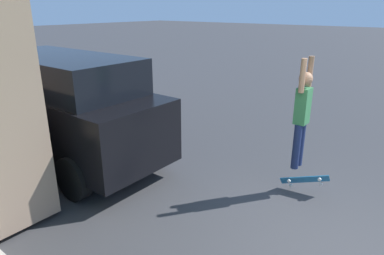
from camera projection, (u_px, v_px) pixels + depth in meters
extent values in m
cube|color=black|center=(67.00, 118.00, 7.20)|extent=(1.86, 4.71, 1.21)
cube|color=black|center=(58.00, 72.00, 6.95)|extent=(1.71, 3.68, 0.69)
cylinder|color=black|center=(68.00, 120.00, 8.90)|extent=(0.24, 0.79, 0.79)
cylinder|color=black|center=(74.00, 178.00, 5.88)|extent=(0.24, 0.79, 0.79)
cylinder|color=black|center=(148.00, 147.00, 7.20)|extent=(0.24, 0.79, 0.79)
cylinder|color=#192347|center=(296.00, 147.00, 5.88)|extent=(0.13, 0.13, 0.80)
cylinder|color=#192347|center=(300.00, 144.00, 6.01)|extent=(0.13, 0.13, 0.80)
cube|color=#337042|center=(303.00, 106.00, 5.71)|extent=(0.25, 0.20, 0.62)
sphere|color=#9E7051|center=(306.00, 79.00, 5.55)|extent=(0.22, 0.22, 0.22)
cylinder|color=#9E7051|center=(303.00, 76.00, 5.41)|extent=(0.09, 0.09, 0.55)
cylinder|color=#9E7051|center=(310.00, 73.00, 5.65)|extent=(0.09, 0.09, 0.55)
cube|color=#236B99|center=(305.00, 179.00, 6.12)|extent=(0.39, 0.78, 0.37)
cylinder|color=silver|center=(289.00, 181.00, 6.13)|extent=(0.03, 0.06, 0.06)
cylinder|color=silver|center=(291.00, 186.00, 6.26)|extent=(0.03, 0.06, 0.06)
cylinder|color=silver|center=(320.00, 179.00, 5.92)|extent=(0.03, 0.06, 0.06)
cylinder|color=silver|center=(321.00, 184.00, 6.05)|extent=(0.03, 0.06, 0.06)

